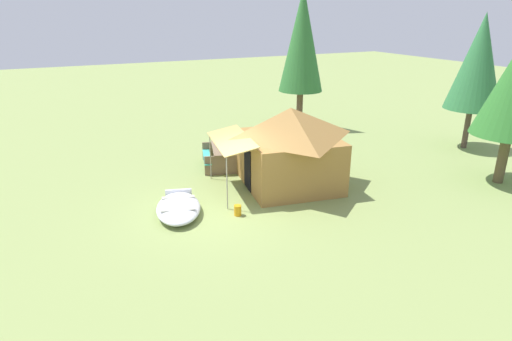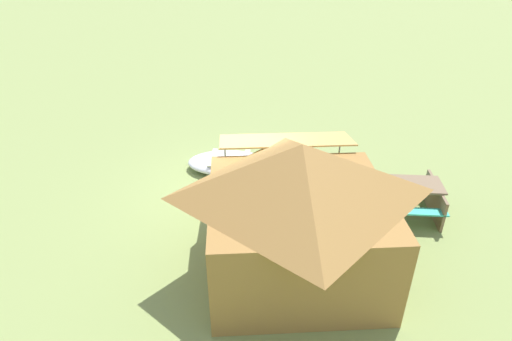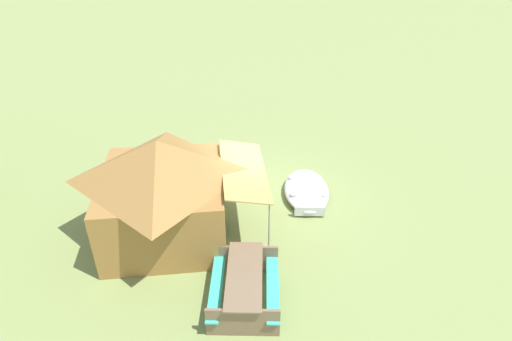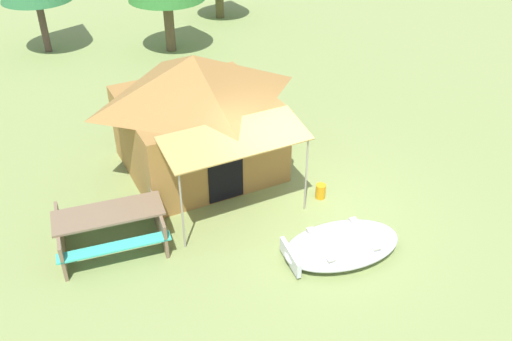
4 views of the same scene
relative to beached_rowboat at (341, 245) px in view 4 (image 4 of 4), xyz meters
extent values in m
plane|color=#829551|center=(0.22, 1.30, -0.20)|extent=(80.00, 80.00, 0.00)
ellipsoid|color=silver|center=(0.01, 0.00, -0.01)|extent=(2.49, 1.86, 0.38)
ellipsoid|color=#48494C|center=(0.01, 0.00, 0.02)|extent=(2.27, 1.66, 0.14)
cube|color=beige|center=(0.44, -0.13, 0.14)|extent=(0.41, 0.97, 0.04)
cube|color=beige|center=(-0.41, 0.12, 0.14)|extent=(0.41, 0.97, 0.04)
cube|color=silver|center=(-0.96, 0.29, 0.01)|extent=(0.31, 0.80, 0.29)
cube|color=olive|center=(-0.54, 4.04, 0.66)|extent=(3.51, 3.36, 1.72)
pyramid|color=olive|center=(-0.54, 4.04, 2.00)|extent=(3.79, 3.63, 0.95)
cube|color=black|center=(-0.78, 2.60, 0.52)|extent=(0.75, 0.16, 1.38)
cube|color=tan|center=(-0.86, 2.07, 1.57)|extent=(2.91, 1.51, 0.23)
cylinder|color=gray|center=(0.33, 1.41, 0.62)|extent=(0.04, 0.04, 1.63)
cylinder|color=gray|center=(-2.21, 1.84, 0.62)|extent=(0.04, 0.04, 1.63)
cube|color=#7B644A|center=(-3.26, 2.70, 0.54)|extent=(2.10, 1.29, 0.04)
cube|color=#3CBFAA|center=(-3.43, 2.13, 0.23)|extent=(1.96, 0.83, 0.04)
cube|color=#3CBFAA|center=(-3.09, 3.26, 0.23)|extent=(1.96, 0.83, 0.04)
cube|color=#7B644A|center=(-4.11, 2.96, 0.16)|extent=(0.48, 1.40, 0.72)
cube|color=#7B644A|center=(-2.41, 2.44, 0.16)|extent=(0.48, 1.40, 0.72)
cube|color=silver|center=(0.37, 2.71, -0.01)|extent=(0.47, 0.53, 0.37)
cylinder|color=orange|center=(0.86, 1.51, -0.04)|extent=(0.29, 0.29, 0.32)
cylinder|color=brown|center=(2.44, 10.71, 0.65)|extent=(0.33, 0.33, 1.70)
cylinder|color=brown|center=(-0.90, 13.05, 0.66)|extent=(0.23, 0.23, 1.71)
cylinder|color=brown|center=(5.63, 12.59, 0.46)|extent=(0.32, 0.32, 1.31)
camera|label=1|loc=(11.26, -2.98, 5.40)|focal=30.25mm
camera|label=2|loc=(1.56, 9.86, 5.58)|focal=30.33mm
camera|label=3|loc=(-9.51, 4.24, 7.05)|focal=30.34mm
camera|label=4|loc=(-5.82, -5.28, 6.73)|focal=39.10mm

